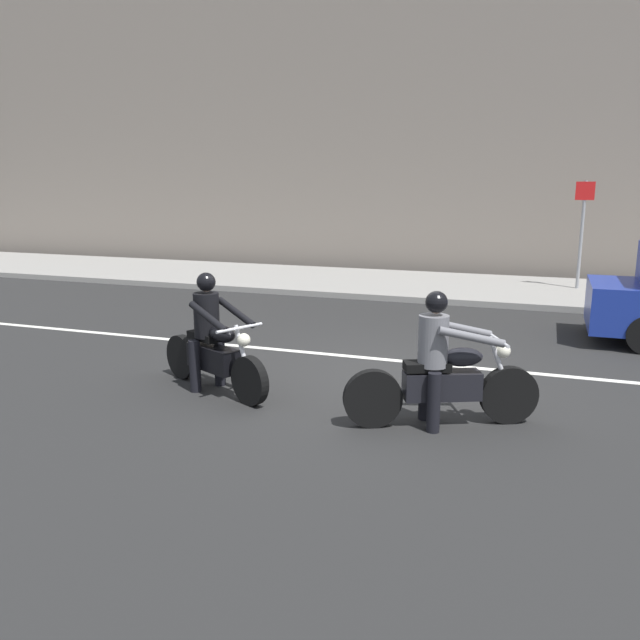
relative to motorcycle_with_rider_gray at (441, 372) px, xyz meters
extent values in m
plane|color=black|center=(-1.26, 1.58, -0.64)|extent=(80.00, 80.00, 0.00)
cube|color=gray|center=(-1.26, 9.58, -0.57)|extent=(40.00, 4.40, 0.14)
cube|color=slate|center=(-1.26, 12.98, 5.88)|extent=(40.00, 1.40, 13.04)
cube|color=silver|center=(-0.58, 2.48, -0.64)|extent=(18.00, 0.14, 0.01)
cylinder|color=black|center=(0.74, 0.33, -0.30)|extent=(0.67, 0.39, 0.68)
cylinder|color=black|center=(-0.72, -0.32, -0.30)|extent=(0.67, 0.39, 0.68)
cylinder|color=silver|center=(0.63, 0.28, 0.04)|extent=(0.33, 0.19, 0.74)
cube|color=black|center=(0.01, 0.00, -0.16)|extent=(0.91, 0.61, 0.32)
ellipsoid|color=black|center=(0.21, 0.09, 0.17)|extent=(0.54, 0.41, 0.22)
cube|color=black|center=(-0.15, -0.07, 0.07)|extent=(0.57, 0.43, 0.10)
cylinder|color=silver|center=(0.57, 0.25, 0.37)|extent=(0.32, 0.66, 0.04)
sphere|color=silver|center=(0.65, 0.29, 0.23)|extent=(0.17, 0.17, 0.17)
cylinder|color=silver|center=(-0.33, 0.03, -0.28)|extent=(0.67, 0.35, 0.07)
cylinder|color=black|center=(-0.04, -0.24, -0.29)|extent=(0.20, 0.20, 0.69)
cylinder|color=black|center=(-0.20, 0.13, -0.29)|extent=(0.20, 0.20, 0.69)
cylinder|color=slate|center=(-0.10, -0.05, 0.36)|extent=(0.45, 0.45, 0.59)
cylinder|color=slate|center=(0.33, -0.10, 0.46)|extent=(0.73, 0.39, 0.26)
cylinder|color=slate|center=(0.15, 0.30, 0.46)|extent=(0.73, 0.39, 0.26)
sphere|color=tan|center=(-0.08, -0.04, 0.78)|extent=(0.20, 0.20, 0.20)
sphere|color=black|center=(-0.08, -0.04, 0.81)|extent=(0.25, 0.25, 0.25)
cylinder|color=black|center=(-2.36, -0.12, -0.32)|extent=(0.62, 0.39, 0.63)
cylinder|color=black|center=(-3.76, 0.58, -0.32)|extent=(0.62, 0.39, 0.63)
cylinder|color=silver|center=(-2.47, -0.06, 0.00)|extent=(0.32, 0.20, 0.72)
cube|color=black|center=(-3.06, 0.23, -0.18)|extent=(0.89, 0.63, 0.32)
ellipsoid|color=black|center=(-2.87, 0.13, 0.18)|extent=(0.54, 0.43, 0.22)
cube|color=black|center=(-3.23, 0.31, 0.08)|extent=(0.57, 0.45, 0.10)
cylinder|color=silver|center=(-2.53, -0.04, 0.32)|extent=(0.35, 0.64, 0.04)
sphere|color=silver|center=(-2.45, -0.07, 0.18)|extent=(0.17, 0.17, 0.17)
cylinder|color=silver|center=(-3.26, 0.51, -0.30)|extent=(0.66, 0.37, 0.07)
cylinder|color=black|center=(-3.28, 0.12, -0.29)|extent=(0.20, 0.20, 0.70)
cylinder|color=black|center=(-3.10, 0.47, -0.29)|extent=(0.20, 0.20, 0.70)
cylinder|color=black|center=(-3.17, 0.29, 0.38)|extent=(0.46, 0.46, 0.59)
cylinder|color=black|center=(-2.95, -0.07, 0.44)|extent=(0.71, 0.41, 0.32)
cylinder|color=black|center=(-2.75, 0.32, 0.44)|extent=(0.71, 0.41, 0.32)
sphere|color=tan|center=(-3.15, 0.28, 0.80)|extent=(0.20, 0.20, 0.20)
sphere|color=black|center=(-3.15, 0.28, 0.83)|extent=(0.25, 0.25, 0.25)
cylinder|color=black|center=(2.67, 5.06, -0.32)|extent=(0.64, 1.82, 0.64)
cylinder|color=gray|center=(1.82, 10.03, 0.82)|extent=(0.08, 0.08, 2.64)
cube|color=red|center=(1.82, 10.00, 1.89)|extent=(0.44, 0.03, 0.44)
camera|label=1|loc=(1.03, -7.05, 2.12)|focal=35.92mm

